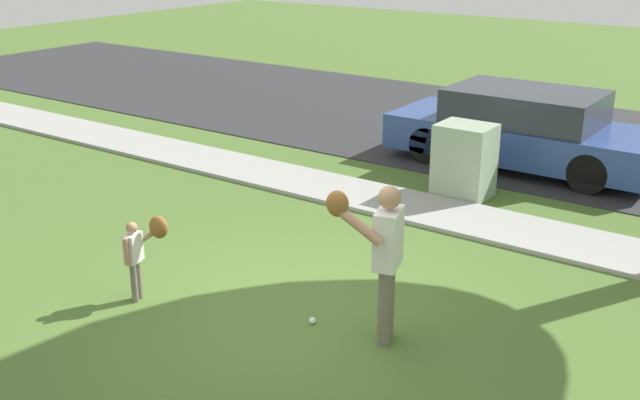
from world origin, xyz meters
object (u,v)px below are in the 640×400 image
object	(u,v)px
person_child	(142,246)
utility_cabinet	(464,161)
person_adult	(383,248)
baseball	(312,321)
parked_wagon_blue	(523,129)

from	to	relation	value
person_child	utility_cabinet	world-z (taller)	utility_cabinet
person_adult	person_child	xyz separation A→B (m)	(-2.62, -0.74, -0.37)
person_child	utility_cabinet	distance (m)	5.44
baseball	utility_cabinet	bearing A→B (deg)	96.00
utility_cabinet	person_adult	bearing A→B (deg)	-74.53
person_adult	utility_cabinet	bearing A→B (deg)	-91.56
person_adult	baseball	size ratio (longest dim) A/B	22.32
person_adult	baseball	xyz separation A→B (m)	(-0.76, -0.12, -0.98)
person_adult	parked_wagon_blue	size ratio (longest dim) A/B	0.37
person_child	baseball	bearing A→B (deg)	1.49
person_child	utility_cabinet	bearing A→B (deg)	58.36
utility_cabinet	parked_wagon_blue	xyz separation A→B (m)	(0.15, 1.98, 0.10)
person_child	person_adult	bearing A→B (deg)	-1.26
person_adult	baseball	distance (m)	1.25
person_child	baseball	distance (m)	2.05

